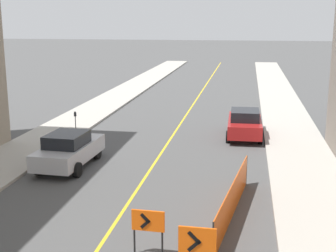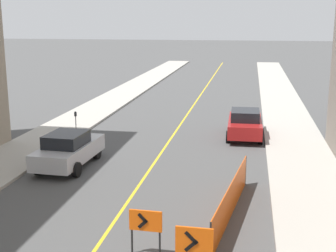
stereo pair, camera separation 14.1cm
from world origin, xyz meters
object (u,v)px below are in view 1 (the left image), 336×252
(parked_car_curb_mid, at_px, (245,123))
(parking_meter_near_curb, at_px, (75,118))
(arrow_barricade_secondary, at_px, (197,243))
(parked_car_curb_near, at_px, (69,150))
(arrow_barricade_primary, at_px, (148,223))

(parked_car_curb_mid, bearing_deg, parking_meter_near_curb, -174.36)
(arrow_barricade_secondary, height_order, parked_car_curb_mid, parked_car_curb_mid)
(parking_meter_near_curb, bearing_deg, parked_car_curb_near, -72.21)
(arrow_barricade_primary, bearing_deg, arrow_barricade_secondary, -29.65)
(arrow_barricade_secondary, bearing_deg, parked_car_curb_near, 130.33)
(parked_car_curb_near, bearing_deg, parking_meter_near_curb, 110.58)
(arrow_barricade_primary, relative_size, arrow_barricade_secondary, 0.97)
(arrow_barricade_secondary, bearing_deg, parking_meter_near_curb, 122.68)
(arrow_barricade_primary, xyz_separation_m, arrow_barricade_secondary, (1.47, -0.92, -0.01))
(arrow_barricade_secondary, xyz_separation_m, parked_car_curb_near, (-6.63, 8.17, -0.13))
(parking_meter_near_curb, bearing_deg, arrow_barricade_primary, -61.58)
(arrow_barricade_primary, distance_m, parking_meter_near_curb, 14.65)
(parking_meter_near_curb, bearing_deg, arrow_barricade_secondary, -58.55)
(parked_car_curb_near, bearing_deg, arrow_barricade_primary, -51.73)
(parked_car_curb_mid, height_order, parking_meter_near_curb, parked_car_curb_mid)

